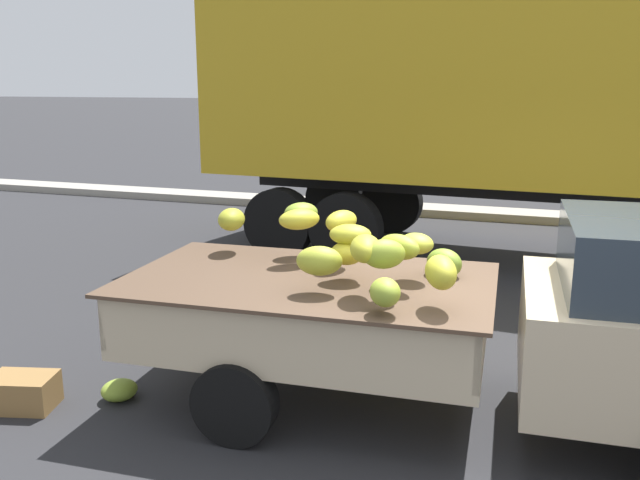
# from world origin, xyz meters

# --- Properties ---
(ground) EXTENTS (220.00, 220.00, 0.00)m
(ground) POSITION_xyz_m (0.00, 0.00, 0.00)
(ground) COLOR #28282B
(curb_strip) EXTENTS (80.00, 0.80, 0.16)m
(curb_strip) POSITION_xyz_m (0.00, 8.70, 0.08)
(curb_strip) COLOR gray
(curb_strip) RESTS_ON ground
(pickup_truck) EXTENTS (5.30, 2.05, 1.70)m
(pickup_truck) POSITION_xyz_m (0.56, 0.15, 0.89)
(pickup_truck) COLOR #CCB793
(pickup_truck) RESTS_ON ground
(semi_trailer) EXTENTS (12.12, 3.19, 3.95)m
(semi_trailer) POSITION_xyz_m (1.10, 5.35, 2.54)
(semi_trailer) COLOR gold
(semi_trailer) RESTS_ON ground
(fallen_banana_bunch_near_tailgate) EXTENTS (0.41, 0.41, 0.17)m
(fallen_banana_bunch_near_tailgate) POSITION_xyz_m (-3.03, -0.47, 0.09)
(fallen_banana_bunch_near_tailgate) COLOR #87A232
(fallen_banana_bunch_near_tailgate) RESTS_ON ground
(produce_crate) EXTENTS (0.60, 0.48, 0.28)m
(produce_crate) POSITION_xyz_m (-3.69, -0.85, 0.14)
(produce_crate) COLOR olive
(produce_crate) RESTS_ON ground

